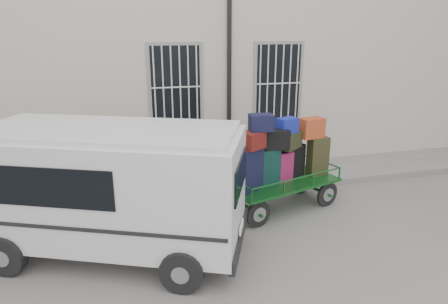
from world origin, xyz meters
TOP-DOWN VIEW (x-y plane):
  - ground at (0.00, 0.00)m, footprint 80.00×80.00m
  - building at (0.00, 5.50)m, footprint 24.00×5.15m
  - sidewalk at (0.00, 2.20)m, footprint 24.00×1.70m
  - luggage_cart at (1.38, 0.48)m, footprint 2.88×1.72m
  - van at (-2.04, -0.37)m, footprint 4.75×3.45m

SIDE VIEW (x-z plane):
  - ground at x=0.00m, z-range 0.00..0.00m
  - sidewalk at x=0.00m, z-range 0.00..0.15m
  - luggage_cart at x=1.38m, z-range 0.01..2.16m
  - van at x=-2.04m, z-range 0.16..2.39m
  - building at x=0.00m, z-range 0.00..6.00m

